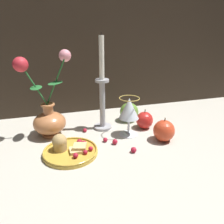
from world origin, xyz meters
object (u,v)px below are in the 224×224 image
Objects in this scene: plate_with_pastries at (69,149)px; apple_at_table_edge at (145,120)px; wine_glass at (129,110)px; apple_beside_vase at (129,112)px; apple_near_glass at (164,131)px; vase at (48,114)px; candlestick at (102,96)px.

apple_at_table_edge is at bearing 19.31° from plate_with_pastries.
plate_with_pastries is 2.20× the size of apple_at_table_edge.
apple_beside_vase is (0.05, 0.13, -0.06)m from wine_glass.
apple_near_glass is (0.34, -0.01, 0.02)m from plate_with_pastries.
apple_beside_vase is 1.04× the size of apple_near_glass.
vase is 0.35m from apple_beside_vase.
apple_near_glass reaches higher than apple_at_table_edge.
plate_with_pastries is 0.34m from apple_near_glass.
vase is 0.43m from apple_near_glass.
plate_with_pastries is 0.35m from apple_beside_vase.
apple_near_glass is at bearing -78.71° from apple_at_table_edge.
vase is 0.85× the size of candlestick.
vase reaches higher than plate_with_pastries.
apple_near_glass is at bearing -74.59° from apple_beside_vase.
candlestick reaches higher than apple_at_table_edge.
vase is 2.12× the size of wine_glass.
candlestick is 4.14× the size of apple_near_glass.
candlestick is at bearing -161.76° from apple_beside_vase.
vase is at bearing 158.23° from apple_near_glass.
apple_beside_vase is (0.34, 0.05, -0.05)m from vase.
apple_near_glass reaches higher than plate_with_pastries.
apple_near_glass is 0.12m from apple_at_table_edge.
plate_with_pastries is at bearing 178.99° from apple_near_glass.
plate_with_pastries is 0.25m from candlestick.
vase is 0.22m from candlestick.
candlestick is (0.21, 0.01, 0.05)m from vase.
wine_glass reaches higher than apple_beside_vase.
vase reaches higher than apple_beside_vase.
wine_glass is 0.15m from apple_near_glass.
candlestick reaches higher than vase.
candlestick is at bearing 1.64° from vase.
wine_glass is 1.84× the size of apple_at_table_edge.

